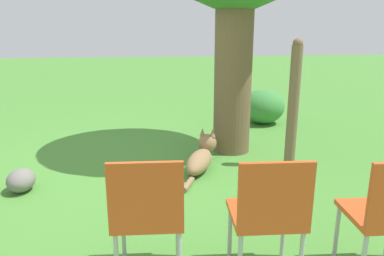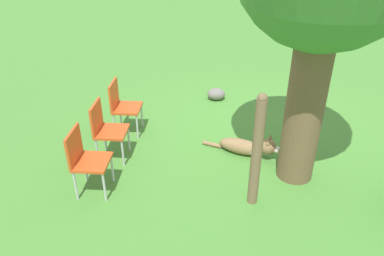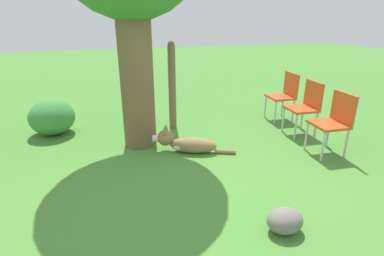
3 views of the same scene
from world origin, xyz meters
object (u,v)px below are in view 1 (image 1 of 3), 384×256
object	(u,v)px
red_chair_1	(269,211)
fence_post	(293,104)
dog	(202,157)
red_chair_0	(148,211)

from	to	relation	value
red_chair_1	fence_post	bearing A→B (deg)	-21.93
dog	red_chair_0	size ratio (longest dim) A/B	1.29
red_chair_0	dog	bearing A→B (deg)	-14.73
fence_post	red_chair_0	world-z (taller)	fence_post
fence_post	red_chair_0	distance (m)	2.52
dog	red_chair_1	world-z (taller)	red_chair_1
dog	fence_post	bearing A→B (deg)	-70.87
red_chair_0	red_chair_1	bearing A→B (deg)	-93.97
dog	fence_post	world-z (taller)	fence_post
red_chair_0	fence_post	bearing A→B (deg)	-38.38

